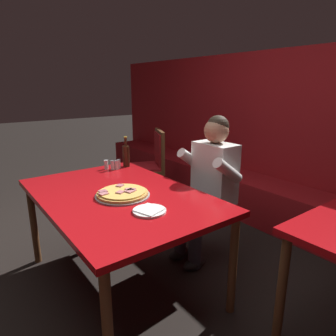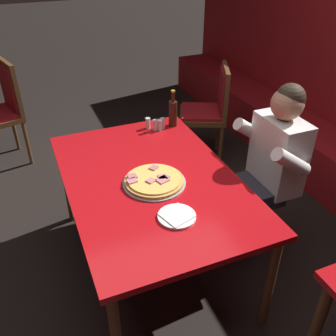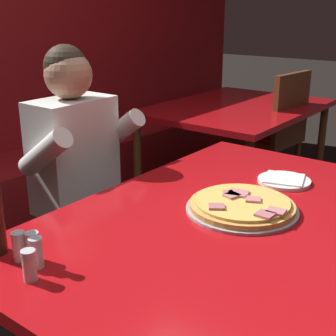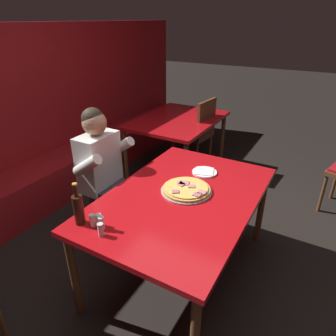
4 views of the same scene
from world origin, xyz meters
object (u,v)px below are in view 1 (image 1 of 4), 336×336
object	(u,v)px
pizza	(122,194)
beer_bottle	(126,155)
shaker_parmesan	(117,165)
shaker_red_pepper_flakes	(119,164)
shaker_black_pepper	(106,165)
shaker_oregano	(113,166)
main_dining_table	(119,202)
diner_seated_blue_shirt	(207,182)
dining_chair_near_right	(150,162)
plate_white_paper	(149,211)

from	to	relation	value
pizza	beer_bottle	bearing A→B (deg)	148.52
shaker_parmesan	shaker_red_pepper_flakes	distance (m)	0.04
shaker_black_pepper	shaker_oregano	size ratio (longest dim) A/B	1.00
pizza	beer_bottle	xyz separation A→B (m)	(-0.69, 0.42, 0.09)
main_dining_table	shaker_black_pepper	size ratio (longest dim) A/B	18.10
shaker_black_pepper	shaker_oregano	distance (m)	0.07
shaker_oregano	beer_bottle	bearing A→B (deg)	98.48
pizza	diner_seated_blue_shirt	distance (m)	0.81
beer_bottle	shaker_oregano	distance (m)	0.18
shaker_oregano	shaker_parmesan	bearing A→B (deg)	67.18
shaker_black_pepper	dining_chair_near_right	bearing A→B (deg)	122.13
pizza	dining_chair_near_right	distance (m)	1.65
shaker_parmesan	main_dining_table	bearing A→B (deg)	-26.56
main_dining_table	shaker_black_pepper	distance (m)	0.70
main_dining_table	diner_seated_blue_shirt	distance (m)	0.81
shaker_black_pepper	diner_seated_blue_shirt	bearing A→B (deg)	38.27
beer_bottle	shaker_oregano	size ratio (longest dim) A/B	3.40
dining_chair_near_right	pizza	bearing A→B (deg)	-40.55
beer_bottle	dining_chair_near_right	xyz separation A→B (m)	(-0.56, 0.64, -0.29)
plate_white_paper	beer_bottle	distance (m)	1.12
plate_white_paper	main_dining_table	bearing A→B (deg)	179.59
shaker_red_pepper_flakes	shaker_parmesan	bearing A→B (deg)	-55.52
plate_white_paper	shaker_parmesan	bearing A→B (deg)	163.49
shaker_parmesan	shaker_red_pepper_flakes	world-z (taller)	same
plate_white_paper	shaker_red_pepper_flakes	bearing A→B (deg)	162.18
plate_white_paper	shaker_red_pepper_flakes	size ratio (longest dim) A/B	2.44
shaker_parmesan	dining_chair_near_right	xyz separation A→B (m)	(-0.60, 0.77, -0.22)
diner_seated_blue_shirt	shaker_black_pepper	bearing A→B (deg)	-141.73
beer_bottle	dining_chair_near_right	world-z (taller)	beer_bottle
main_dining_table	shaker_oregano	bearing A→B (deg)	156.72
pizza	shaker_black_pepper	xyz separation A→B (m)	(-0.72, 0.22, 0.02)
shaker_parmesan	diner_seated_blue_shirt	world-z (taller)	diner_seated_blue_shirt
shaker_parmesan	dining_chair_near_right	size ratio (longest dim) A/B	0.09
pizza	shaker_parmesan	bearing A→B (deg)	155.40
plate_white_paper	dining_chair_near_right	distance (m)	1.92
beer_bottle	shaker_red_pepper_flakes	world-z (taller)	beer_bottle
main_dining_table	shaker_oregano	world-z (taller)	shaker_oregano
main_dining_table	dining_chair_near_right	bearing A→B (deg)	138.07
shaker_parmesan	diner_seated_blue_shirt	bearing A→B (deg)	37.13
shaker_black_pepper	dining_chair_near_right	distance (m)	1.02
main_dining_table	beer_bottle	distance (m)	0.77
shaker_oregano	dining_chair_near_right	world-z (taller)	dining_chair_near_right
beer_bottle	shaker_black_pepper	distance (m)	0.21
pizza	shaker_parmesan	distance (m)	0.72
main_dining_table	pizza	size ratio (longest dim) A/B	4.02
plate_white_paper	shaker_red_pepper_flakes	xyz separation A→B (m)	(-1.02, 0.33, 0.03)
dining_chair_near_right	beer_bottle	bearing A→B (deg)	-49.12
beer_bottle	dining_chair_near_right	size ratio (longest dim) A/B	0.30
pizza	diner_seated_blue_shirt	xyz separation A→B (m)	(0.03, 0.81, -0.07)
main_dining_table	shaker_parmesan	bearing A→B (deg)	153.44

